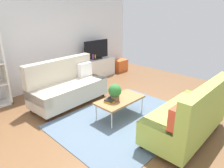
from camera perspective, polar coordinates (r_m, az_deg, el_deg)
name	(u,v)px	position (r m, az deg, el deg)	size (l,w,h in m)	color
ground_plane	(119,116)	(4.64, 1.87, -8.82)	(7.68, 7.68, 0.00)	brown
wall_far	(48,38)	(6.34, -17.37, 12.08)	(6.40, 0.12, 2.90)	silver
area_rug	(125,120)	(4.47, 3.75, -9.98)	(2.90, 2.20, 0.01)	slate
couch_beige	(68,86)	(5.20, -12.32, -0.64)	(1.95, 0.97, 1.10)	beige
couch_green	(189,116)	(3.97, 20.84, -8.38)	(1.92, 0.88, 1.10)	#A3BC4C
coffee_table	(120,100)	(4.44, 2.33, -4.53)	(1.10, 0.56, 0.42)	#9E7042
tv_console	(97,68)	(7.15, -4.34, 4.52)	(1.40, 0.44, 0.64)	silver
tv	(96,50)	(6.99, -4.37, 9.47)	(1.00, 0.20, 0.64)	black
storage_trunk	(120,65)	(7.85, 2.21, 5.24)	(0.52, 0.40, 0.44)	orange
potted_plant	(115,92)	(4.28, 0.86, -2.21)	(0.28, 0.28, 0.36)	brown
table_book_0	(111,101)	(4.31, -0.39, -4.68)	(0.24, 0.18, 0.03)	gold
table_book_1	(111,99)	(4.30, -0.39, -4.29)	(0.24, 0.18, 0.03)	#262626
vase_0	(82,59)	(6.74, -8.44, 6.90)	(0.14, 0.14, 0.17)	#B24C4C
vase_1	(87,58)	(6.85, -7.12, 7.14)	(0.14, 0.14, 0.15)	#4C72B2
bottle_0	(93,57)	(6.90, -5.38, 7.50)	(0.05, 0.05, 0.20)	purple
bottle_1	(95,57)	(6.97, -4.75, 7.51)	(0.05, 0.05, 0.17)	gold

